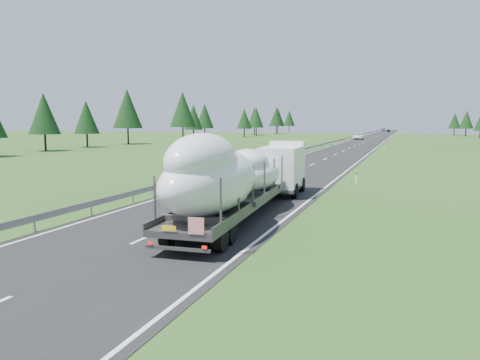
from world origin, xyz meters
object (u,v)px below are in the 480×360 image
(boat_truck, at_px, (240,174))
(distant_car_blue, at_px, (383,129))
(highway_sign, at_px, (390,139))
(distant_van, at_px, (358,136))
(distant_car_dark, at_px, (388,130))

(boat_truck, height_order, distant_car_blue, boat_truck)
(highway_sign, distance_m, distant_van, 48.91)
(highway_sign, xyz_separation_m, boat_truck, (-4.86, -66.01, 0.44))
(boat_truck, distance_m, distant_car_dark, 223.50)
(highway_sign, relative_size, boat_truck, 0.14)
(distant_van, height_order, distant_car_blue, distant_van)
(highway_sign, height_order, distant_car_dark, highway_sign)
(distant_car_dark, bearing_deg, distant_van, -89.46)
(boat_truck, relative_size, distant_car_blue, 4.09)
(boat_truck, distance_m, distant_car_blue, 254.09)
(distant_car_dark, bearing_deg, distant_car_blue, 99.70)
(distant_van, bearing_deg, boat_truck, -91.33)
(highway_sign, relative_size, distant_car_dark, 0.61)
(highway_sign, relative_size, distant_car_blue, 0.55)
(distant_van, distance_m, distant_car_dark, 109.75)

